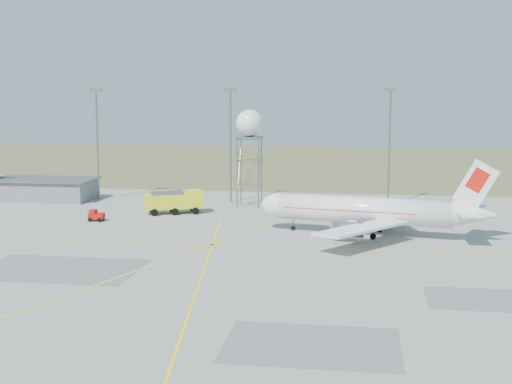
# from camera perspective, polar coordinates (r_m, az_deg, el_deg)

# --- Properties ---
(ground) EXTENTS (400.00, 400.00, 0.00)m
(ground) POSITION_cam_1_polar(r_m,az_deg,el_deg) (64.07, -4.27, -10.12)
(ground) COLOR #9E9E99
(ground) RESTS_ON ground
(grass_strip) EXTENTS (400.00, 120.00, 0.03)m
(grass_strip) POSITION_cam_1_polar(r_m,az_deg,el_deg) (200.75, 4.73, 2.34)
(grass_strip) COLOR brown
(grass_strip) RESTS_ON ground
(building_grey) EXTENTS (19.00, 10.00, 3.90)m
(building_grey) POSITION_cam_1_polar(r_m,az_deg,el_deg) (137.78, -16.64, 0.23)
(building_grey) COLOR slate
(building_grey) RESTS_ON ground
(mast_a) EXTENTS (2.20, 0.50, 20.50)m
(mast_a) POSITION_cam_1_polar(r_m,az_deg,el_deg) (134.70, -12.59, 4.52)
(mast_a) COLOR slate
(mast_a) RESTS_ON ground
(mast_b) EXTENTS (2.20, 0.50, 20.50)m
(mast_b) POSITION_cam_1_polar(r_m,az_deg,el_deg) (127.77, -2.05, 4.52)
(mast_b) COLOR slate
(mast_b) RESTS_ON ground
(mast_c) EXTENTS (2.20, 0.50, 20.50)m
(mast_c) POSITION_cam_1_polar(r_m,az_deg,el_deg) (125.60, 10.63, 4.33)
(mast_c) COLOR slate
(mast_c) RESTS_ON ground
(airliner_main) EXTENTS (32.80, 31.48, 11.19)m
(airliner_main) POSITION_cam_1_polar(r_m,az_deg,el_deg) (100.37, 8.91, -1.51)
(airliner_main) COLOR white
(airliner_main) RESTS_ON ground
(radar_tower) EXTENTS (4.65, 4.65, 16.84)m
(radar_tower) POSITION_cam_1_polar(r_m,az_deg,el_deg) (123.62, -0.53, 3.19)
(radar_tower) COLOR slate
(radar_tower) RESTS_ON ground
(fire_truck) EXTENTS (9.89, 6.48, 3.76)m
(fire_truck) POSITION_cam_1_polar(r_m,az_deg,el_deg) (117.79, -6.47, -0.85)
(fire_truck) COLOR yellow
(fire_truck) RESTS_ON ground
(baggage_tug) EXTENTS (2.33, 1.88, 1.79)m
(baggage_tug) POSITION_cam_1_polar(r_m,az_deg,el_deg) (113.18, -12.67, -1.94)
(baggage_tug) COLOR #B20E0C
(baggage_tug) RESTS_ON ground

